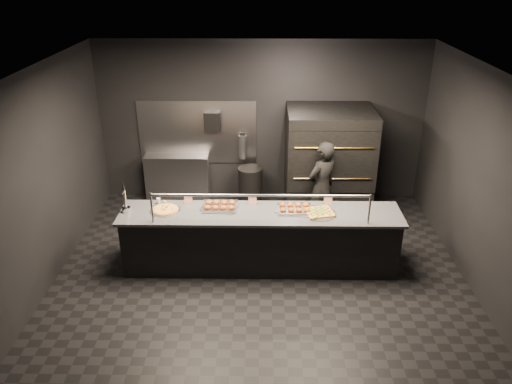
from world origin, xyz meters
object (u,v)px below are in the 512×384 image
(round_pizza, at_px, (165,210))
(service_counter, at_px, (260,240))
(slider_tray_b, at_px, (295,208))
(square_pizza, at_px, (319,213))
(worker, at_px, (322,187))
(prep_shelf, at_px, (178,177))
(slider_tray_a, at_px, (220,206))
(pizza_oven, at_px, (328,161))
(towel_dispenser, at_px, (212,121))
(trash_bin, at_px, (250,187))
(fire_extinguisher, at_px, (243,146))
(beer_tap, at_px, (126,203))

(round_pizza, bearing_deg, service_counter, -1.63)
(slider_tray_b, height_order, square_pizza, slider_tray_b)
(worker, bearing_deg, slider_tray_b, 27.02)
(prep_shelf, distance_m, slider_tray_b, 3.11)
(slider_tray_a, bearing_deg, square_pizza, -6.57)
(slider_tray_b, bearing_deg, pizza_oven, 68.95)
(square_pizza, bearing_deg, towel_dispenser, 125.95)
(prep_shelf, xyz_separation_m, square_pizza, (2.45, -2.34, 0.49))
(trash_bin, distance_m, worker, 1.59)
(round_pizza, bearing_deg, trash_bin, 59.59)
(prep_shelf, bearing_deg, worker, -24.39)
(service_counter, xyz_separation_m, slider_tray_a, (-0.60, 0.14, 0.49))
(service_counter, height_order, prep_shelf, service_counter)
(prep_shelf, bearing_deg, service_counter, -55.41)
(fire_extinguisher, distance_m, slider_tray_a, 2.27)
(service_counter, distance_m, round_pizza, 1.47)
(slider_tray_b, bearing_deg, slider_tray_a, 176.70)
(service_counter, relative_size, beer_tap, 8.65)
(towel_dispenser, distance_m, trash_bin, 1.40)
(service_counter, xyz_separation_m, slider_tray_b, (0.50, 0.08, 0.49))
(prep_shelf, distance_m, square_pizza, 3.43)
(prep_shelf, height_order, square_pizza, square_pizza)
(pizza_oven, xyz_separation_m, round_pizza, (-2.59, -1.86, -0.03))
(service_counter, relative_size, towel_dispenser, 11.71)
(pizza_oven, height_order, slider_tray_a, pizza_oven)
(trash_bin, bearing_deg, slider_tray_a, -101.76)
(pizza_oven, height_order, beer_tap, pizza_oven)
(fire_extinguisher, relative_size, trash_bin, 0.67)
(beer_tap, distance_m, trash_bin, 2.80)
(prep_shelf, relative_size, worker, 0.75)
(beer_tap, height_order, trash_bin, beer_tap)
(square_pizza, bearing_deg, fire_extinguisher, 116.35)
(pizza_oven, distance_m, slider_tray_a, 2.51)
(fire_extinguisher, distance_m, trash_bin, 0.77)
(beer_tap, xyz_separation_m, square_pizza, (2.80, -0.02, -0.12))
(towel_dispenser, xyz_separation_m, square_pizza, (1.75, -2.41, -0.61))
(prep_shelf, distance_m, round_pizza, 2.34)
(round_pizza, bearing_deg, worker, 24.50)
(fire_extinguisher, xyz_separation_m, beer_tap, (-1.60, -2.41, -0.00))
(slider_tray_a, bearing_deg, trash_bin, 78.24)
(prep_shelf, distance_m, trash_bin, 1.42)
(fire_extinguisher, bearing_deg, square_pizza, -63.65)
(towel_dispenser, height_order, fire_extinguisher, towel_dispenser)
(pizza_oven, relative_size, round_pizza, 4.31)
(square_pizza, xyz_separation_m, trash_bin, (-1.05, 2.09, -0.56))
(service_counter, distance_m, slider_tray_a, 0.79)
(towel_dispenser, distance_m, worker, 2.41)
(beer_tap, bearing_deg, service_counter, 0.14)
(beer_tap, relative_size, trash_bin, 0.63)
(beer_tap, bearing_deg, slider_tray_b, 2.01)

